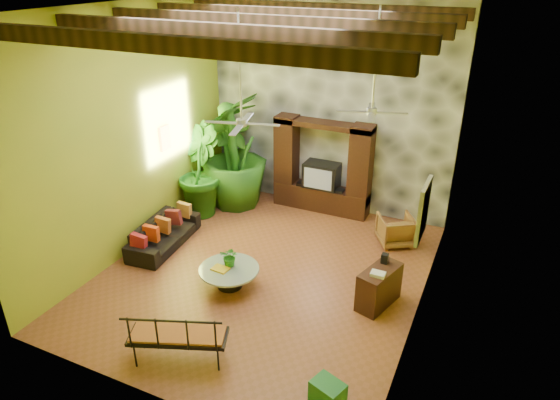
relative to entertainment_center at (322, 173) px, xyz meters
The scene contains 23 objects.
ground 3.28m from the entertainment_center, 90.00° to the right, with size 7.00×7.00×0.00m, color brown.
ceiling 5.11m from the entertainment_center, 90.00° to the right, with size 6.00×7.00×0.02m, color silver.
back_wall 1.58m from the entertainment_center, 90.00° to the left, with size 6.00×0.02×5.00m, color gold.
left_wall 4.60m from the entertainment_center, 133.73° to the right, with size 0.02×7.00×5.00m, color gold.
right_wall 4.60m from the entertainment_center, 46.27° to the right, with size 0.02×7.00×5.00m, color gold.
stone_accent_wall 1.56m from the entertainment_center, 90.00° to the left, with size 5.98×0.10×4.98m, color #3A3B42.
ceiling_beams 4.94m from the entertainment_center, 90.00° to the right, with size 5.95×5.36×0.22m.
entertainment_center is the anchor object (origin of this frame).
ceiling_fan_front 4.30m from the entertainment_center, 93.24° to the right, with size 1.28×1.28×1.86m.
ceiling_fan_back 3.50m from the entertainment_center, 50.43° to the right, with size 1.28×1.28×1.86m.
wall_art_mask 3.82m from the entertainment_center, 144.18° to the right, with size 0.06×0.32×0.55m, color gold.
wall_art_painting 4.95m from the entertainment_center, 51.61° to the right, with size 0.06×0.70×0.90m, color #275C90.
sofa 4.04m from the entertainment_center, 128.50° to the right, with size 1.97×0.77×0.57m, color black.
wicker_armchair 2.36m from the entertainment_center, 23.51° to the right, with size 0.71×0.73×0.67m, color brown.
tall_plant_a 2.46m from the entertainment_center, behind, with size 1.21×0.82×2.30m, color #2D661A.
tall_plant_b 2.99m from the entertainment_center, 151.55° to the right, with size 1.22×0.98×2.22m, color #206019.
tall_plant_c 2.22m from the entertainment_center, 162.81° to the right, with size 1.60×1.60×2.86m, color #28651A.
coffee_table 3.93m from the entertainment_center, 96.11° to the right, with size 1.15×1.15×0.40m.
centerpiece_plant 3.79m from the entertainment_center, 96.58° to the right, with size 0.36×0.31×0.40m, color #21691B.
yellow_tray 4.03m from the entertainment_center, 97.76° to the right, with size 0.31×0.22×0.03m, color gold.
iron_bench 5.96m from the entertainment_center, 91.29° to the right, with size 1.59×1.07×0.57m.
side_console 3.98m from the entertainment_center, 54.06° to the right, with size 0.42×0.93×0.74m, color #3B1B12.
green_bin 6.21m from the entertainment_center, 68.43° to the right, with size 0.45×0.33×0.39m, color #1B6825.
Camera 1 is at (3.81, -7.49, 5.68)m, focal length 32.00 mm.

